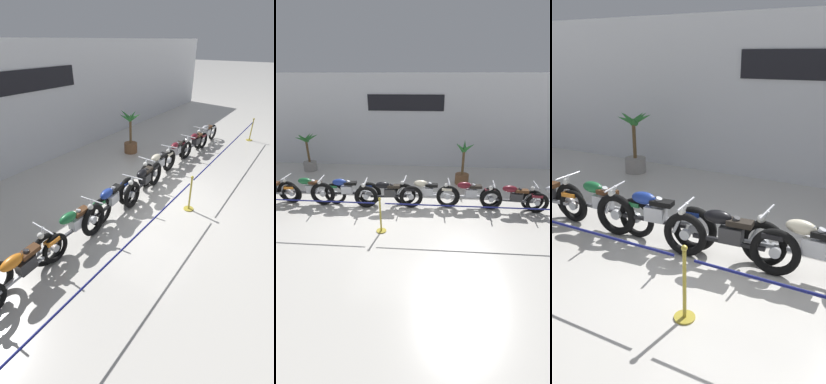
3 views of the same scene
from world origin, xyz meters
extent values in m
plane|color=silver|center=(0.00, 0.00, 0.00)|extent=(120.00, 120.00, 0.00)
cube|color=white|center=(0.00, 5.12, 2.10)|extent=(28.00, 0.25, 4.20)
cube|color=black|center=(0.17, 4.98, 2.96)|extent=(3.46, 0.04, 0.70)
torus|color=black|center=(-3.32, 0.54, 0.33)|extent=(0.67, 0.14, 0.67)
cylinder|color=silver|center=(-3.32, 0.54, 0.33)|extent=(0.16, 0.09, 0.16)
cylinder|color=silver|center=(-3.73, 0.66, 0.35)|extent=(0.70, 0.11, 0.07)
cube|color=orange|center=(-3.37, 0.54, 0.58)|extent=(0.33, 0.18, 0.08)
torus|color=black|center=(-3.47, 0.62, 0.38)|extent=(0.76, 0.13, 0.76)
torus|color=black|center=(-1.80, 0.58, 0.38)|extent=(0.76, 0.13, 0.76)
cylinder|color=silver|center=(-3.47, 0.62, 0.38)|extent=(0.18, 0.08, 0.18)
cylinder|color=silver|center=(-1.80, 0.58, 0.38)|extent=(0.18, 0.08, 0.18)
cylinder|color=silver|center=(-3.56, 0.62, 0.66)|extent=(0.30, 0.06, 0.59)
cube|color=silver|center=(-2.59, 0.60, 0.54)|extent=(0.36, 0.23, 0.26)
cylinder|color=silver|center=(-2.63, 0.60, 0.74)|extent=(0.18, 0.11, 0.24)
cylinder|color=silver|center=(-2.54, 0.60, 0.74)|extent=(0.18, 0.11, 0.24)
cylinder|color=silver|center=(-2.28, 0.73, 0.40)|extent=(0.70, 0.09, 0.07)
cube|color=#47474C|center=(-2.64, 0.60, 0.40)|extent=(1.34, 0.09, 0.06)
ellipsoid|color=#1E6B38|center=(-2.82, 0.60, 0.80)|extent=(0.46, 0.23, 0.22)
cube|color=#4C2D19|center=(-2.46, 0.60, 0.76)|extent=(0.40, 0.21, 0.09)
cube|color=#1E6B38|center=(-1.85, 0.58, 0.66)|extent=(0.32, 0.17, 0.08)
cylinder|color=silver|center=(-3.45, 0.62, 0.93)|extent=(0.05, 0.62, 0.04)
sphere|color=silver|center=(-3.53, 0.62, 0.79)|extent=(0.14, 0.14, 0.14)
torus|color=black|center=(-2.19, 0.48, 0.41)|extent=(0.82, 0.21, 0.81)
torus|color=black|center=(-0.63, 0.62, 0.41)|extent=(0.82, 0.21, 0.81)
cylinder|color=silver|center=(-2.19, 0.48, 0.41)|extent=(0.19, 0.10, 0.19)
cylinder|color=silver|center=(-0.63, 0.62, 0.41)|extent=(0.19, 0.10, 0.19)
cylinder|color=silver|center=(-2.28, 0.47, 0.69)|extent=(0.31, 0.08, 0.59)
cube|color=silver|center=(-1.36, 0.56, 0.57)|extent=(0.38, 0.25, 0.26)
cylinder|color=silver|center=(-1.40, 0.55, 0.77)|extent=(0.19, 0.13, 0.24)
cylinder|color=silver|center=(-1.32, 0.56, 0.77)|extent=(0.19, 0.13, 0.24)
cylinder|color=silver|center=(-1.07, 0.72, 0.43)|extent=(0.70, 0.13, 0.07)
cube|color=black|center=(-1.41, 0.55, 0.43)|extent=(1.25, 0.17, 0.06)
ellipsoid|color=navy|center=(-1.59, 0.53, 0.83)|extent=(0.48, 0.26, 0.22)
cube|color=black|center=(-1.23, 0.57, 0.79)|extent=(0.42, 0.24, 0.09)
cube|color=navy|center=(-0.68, 0.62, 0.69)|extent=(0.33, 0.19, 0.08)
cylinder|color=silver|center=(-2.17, 0.48, 0.96)|extent=(0.09, 0.62, 0.04)
sphere|color=silver|center=(-2.25, 0.47, 0.82)|extent=(0.14, 0.14, 0.14)
torus|color=black|center=(-0.68, 0.40, 0.39)|extent=(0.78, 0.20, 0.78)
torus|color=black|center=(0.80, 0.51, 0.39)|extent=(0.78, 0.20, 0.78)
cylinder|color=silver|center=(-0.68, 0.40, 0.39)|extent=(0.19, 0.09, 0.18)
cylinder|color=silver|center=(0.80, 0.51, 0.39)|extent=(0.19, 0.09, 0.18)
cylinder|color=silver|center=(-0.77, 0.39, 0.67)|extent=(0.31, 0.08, 0.59)
cube|color=#2D2D30|center=(0.11, 0.46, 0.55)|extent=(0.38, 0.25, 0.26)
cylinder|color=#2D2D30|center=(0.06, 0.46, 0.75)|extent=(0.19, 0.12, 0.24)
cylinder|color=#2D2D30|center=(0.15, 0.46, 0.75)|extent=(0.19, 0.12, 0.24)
cylinder|color=silver|center=(0.39, 0.62, 0.41)|extent=(0.70, 0.13, 0.07)
cube|color=black|center=(0.06, 0.46, 0.41)|extent=(1.19, 0.15, 0.06)
ellipsoid|color=black|center=(-0.12, 0.44, 0.81)|extent=(0.48, 0.26, 0.22)
cube|color=black|center=(0.24, 0.47, 0.77)|extent=(0.41, 0.23, 0.09)
cube|color=black|center=(0.75, 0.51, 0.66)|extent=(0.33, 0.18, 0.08)
cylinder|color=silver|center=(-0.67, 0.40, 0.94)|extent=(0.09, 0.62, 0.04)
sphere|color=silver|center=(-0.74, 0.39, 0.80)|extent=(0.14, 0.14, 0.14)
torus|color=black|center=(0.55, 0.71, 0.39)|extent=(0.78, 0.16, 0.77)
cylinder|color=silver|center=(0.55, 0.71, 0.39)|extent=(0.18, 0.09, 0.18)
cylinder|color=silver|center=(0.46, 0.71, 0.67)|extent=(0.31, 0.07, 0.59)
cube|color=silver|center=(1.33, 0.67, 0.55)|extent=(0.37, 0.24, 0.26)
cylinder|color=silver|center=(1.29, 0.67, 0.75)|extent=(0.18, 0.12, 0.24)
cylinder|color=silver|center=(1.37, 0.67, 0.75)|extent=(0.18, 0.12, 0.24)
cube|color=#ADAFB5|center=(1.28, 0.67, 0.41)|extent=(1.17, 0.11, 0.06)
ellipsoid|color=beige|center=(1.10, 0.68, 0.81)|extent=(0.47, 0.24, 0.22)
cube|color=black|center=(1.46, 0.67, 0.77)|extent=(0.41, 0.22, 0.09)
cylinder|color=silver|center=(0.57, 0.71, 0.94)|extent=(0.06, 0.62, 0.04)
sphere|color=silver|center=(0.49, 0.71, 0.80)|extent=(0.14, 0.14, 0.14)
cylinder|color=gray|center=(-4.24, 3.91, 0.21)|extent=(0.59, 0.59, 0.42)
cylinder|color=brown|center=(-4.24, 3.91, 0.93)|extent=(0.10, 0.10, 1.01)
cone|color=#337F38|center=(-3.98, 3.94, 1.55)|extent=(0.66, 0.23, 0.41)
cone|color=#337F38|center=(-4.12, 4.05, 1.54)|extent=(0.41, 0.45, 0.45)
cone|color=#337F38|center=(-4.25, 4.15, 1.53)|extent=(0.18, 0.60, 0.37)
cone|color=#337F38|center=(-4.46, 3.99, 1.52)|extent=(0.59, 0.37, 0.38)
cone|color=#337F38|center=(-4.43, 3.84, 1.50)|extent=(0.53, 0.35, 0.34)
cone|color=#337F38|center=(-4.29, 3.73, 1.58)|extent=(0.27, 0.51, 0.49)
cone|color=#337F38|center=(-4.09, 3.74, 1.51)|extent=(0.43, 0.52, 0.42)
cylinder|color=gold|center=(0.08, -1.02, 0.01)|extent=(0.28, 0.28, 0.03)
cylinder|color=gold|center=(0.08, -1.02, 0.50)|extent=(0.05, 0.05, 0.95)
sphere|color=gold|center=(0.08, -1.02, 1.01)|extent=(0.08, 0.08, 0.08)
camera|label=1|loc=(-5.72, -3.17, 4.14)|focal=24.00mm
camera|label=2|loc=(1.48, -7.12, 3.96)|focal=24.00mm
camera|label=3|loc=(2.00, -4.48, 3.19)|focal=35.00mm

